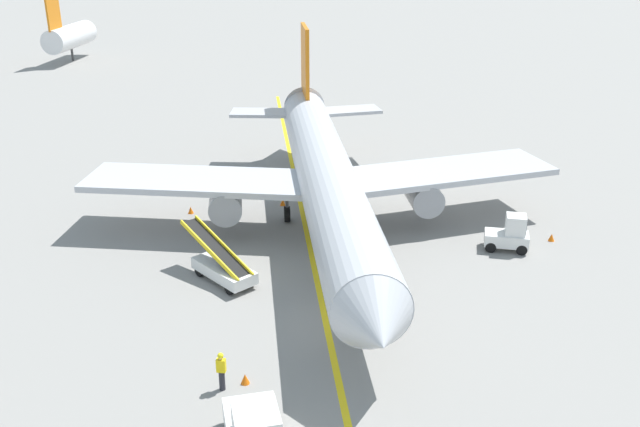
# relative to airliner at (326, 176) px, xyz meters

# --- Properties ---
(ground_plane) EXTENTS (300.00, 300.00, 0.00)m
(ground_plane) POSITION_rel_airliner_xyz_m (1.70, -10.58, -3.42)
(ground_plane) COLOR gray
(taxi_line_yellow) EXTENTS (18.72, 77.92, 0.01)m
(taxi_line_yellow) POSITION_rel_airliner_xyz_m (0.13, -5.58, -3.41)
(taxi_line_yellow) COLOR yellow
(taxi_line_yellow) RESTS_ON ground
(airliner) EXTENTS (27.94, 34.99, 10.10)m
(airliner) POSITION_rel_airliner_xyz_m (0.00, 0.00, 0.00)
(airliner) COLOR #B2B5BA
(airliner) RESTS_ON ground
(baggage_tug_near_wing) EXTENTS (2.49, 1.49, 2.10)m
(baggage_tug_near_wing) POSITION_rel_airliner_xyz_m (10.56, -1.48, -2.49)
(baggage_tug_near_wing) COLOR silver
(baggage_tug_near_wing) RESTS_ON ground
(belt_loader_forward_hold) EXTENTS (4.64, 4.17, 2.59)m
(belt_loader_forward_hold) POSITION_rel_airliner_xyz_m (-4.47, -7.04, -2.64)
(belt_loader_forward_hold) COLOR silver
(belt_loader_forward_hold) RESTS_ON ground
(ground_crew_marshaller) EXTENTS (0.36, 0.24, 1.70)m
(ground_crew_marshaller) POSITION_rel_airliner_xyz_m (-2.19, -15.95, -2.51)
(ground_crew_marshaller) COLOR #26262D
(ground_crew_marshaller) RESTS_ON ground
(safety_cone_nose_left) EXTENTS (0.36, 0.36, 0.44)m
(safety_cone_nose_left) POSITION_rel_airliner_xyz_m (13.18, 0.01, -3.20)
(safety_cone_nose_left) COLOR orange
(safety_cone_nose_left) RESTS_ON ground
(safety_cone_nose_right) EXTENTS (0.36, 0.36, 0.44)m
(safety_cone_nose_right) POSITION_rel_airliner_xyz_m (-8.75, 1.37, -3.20)
(safety_cone_nose_right) COLOR orange
(safety_cone_nose_right) RESTS_ON ground
(safety_cone_wingtip_left) EXTENTS (0.36, 0.36, 0.44)m
(safety_cone_wingtip_left) POSITION_rel_airliner_xyz_m (-3.21, 3.43, -3.20)
(safety_cone_wingtip_left) COLOR orange
(safety_cone_wingtip_left) RESTS_ON ground
(safety_cone_wingtip_right) EXTENTS (0.36, 0.36, 0.44)m
(safety_cone_wingtip_right) POSITION_rel_airliner_xyz_m (-1.38, -15.46, -3.20)
(safety_cone_wingtip_right) COLOR orange
(safety_cone_wingtip_right) RESTS_ON ground
(distant_aircraft_far_left) EXTENTS (3.00, 10.10, 8.80)m
(distant_aircraft_far_left) POSITION_rel_airliner_xyz_m (-39.52, 49.71, -0.20)
(distant_aircraft_far_left) COLOR silver
(distant_aircraft_far_left) RESTS_ON ground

